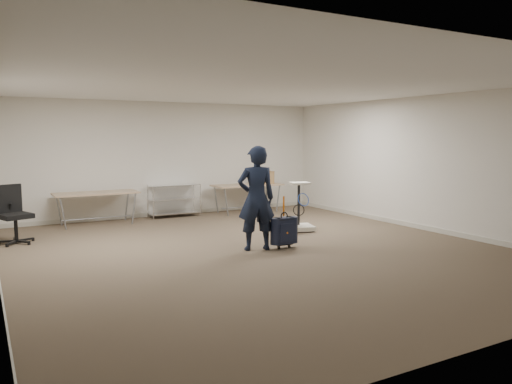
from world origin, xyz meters
TOP-DOWN VIEW (x-y plane):
  - ground at (0.00, 0.00)m, footprint 9.00×9.00m
  - room_shell at (0.00, 1.38)m, footprint 8.00×9.00m
  - folding_table_left at (-1.90, 3.95)m, footprint 1.80×0.75m
  - folding_table_right at (1.90, 3.95)m, footprint 1.80×0.75m
  - wire_shelf at (0.00, 4.20)m, footprint 1.22×0.47m
  - person at (-0.01, 0.07)m, footprint 0.74×0.58m
  - suitcase at (0.47, -0.08)m, footprint 0.34×0.20m
  - office_chair at (-3.62, 2.71)m, footprint 0.65×0.66m
  - equipment_cart at (1.65, 1.19)m, footprint 0.68×0.68m
  - cardboard_box at (2.37, 3.89)m, footprint 0.48×0.39m

SIDE VIEW (x-z plane):
  - ground at x=0.00m, z-range 0.00..0.00m
  - room_shell at x=0.00m, z-range -4.45..4.55m
  - equipment_cart at x=1.65m, z-range -0.24..0.77m
  - suitcase at x=0.47m, z-range -0.15..0.77m
  - office_chair at x=-3.62m, z-range -0.21..0.86m
  - wire_shelf at x=0.00m, z-range 0.04..0.84m
  - folding_table_left at x=-1.90m, z-range 0.31..1.04m
  - folding_table_right at x=1.90m, z-range 0.31..1.04m
  - cardboard_box at x=2.37m, z-range 0.73..1.05m
  - person at x=-0.01m, z-range 0.00..1.80m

